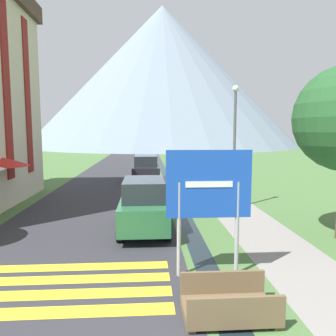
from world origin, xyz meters
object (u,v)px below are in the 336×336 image
road_sign (209,194)px  parked_car_near (144,205)px  cafe_umbrella_rear_red (0,161)px  footbridge (229,305)px  streetlamp (235,137)px  parked_car_far (146,168)px

road_sign → parked_car_near: 4.13m
parked_car_near → cafe_umbrella_rear_red: size_ratio=1.57×
road_sign → footbridge: size_ratio=1.77×
parked_car_near → footbridge: bearing=-73.7°
cafe_umbrella_rear_red → streetlamp: (10.13, -0.23, 1.03)m
parked_car_far → streetlamp: bearing=-64.3°
road_sign → parked_car_near: bearing=112.7°
footbridge → parked_car_near: bearing=106.3°
road_sign → footbridge: 2.49m
road_sign → streetlamp: (2.41, 6.70, 1.21)m
parked_car_near → parked_car_far: same height
cafe_umbrella_rear_red → parked_car_far: bearing=51.7°
footbridge → parked_car_far: (-1.55, 16.58, 0.68)m
parked_car_near → parked_car_far: bearing=89.7°
parked_car_near → cafe_umbrella_rear_red: cafe_umbrella_rear_red is taller
streetlamp → road_sign: bearing=-109.8°
streetlamp → parked_car_near: bearing=-142.6°
road_sign → footbridge: (0.06, -1.77, -1.75)m
parked_car_near → streetlamp: streetlamp is taller
footbridge → cafe_umbrella_rear_red: 11.83m
road_sign → parked_car_near: (-1.54, 3.68, -1.07)m
footbridge → parked_car_far: parked_car_far is taller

